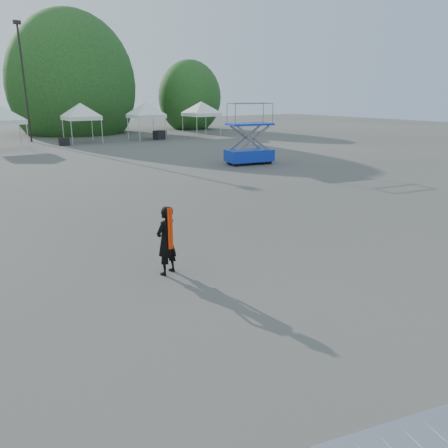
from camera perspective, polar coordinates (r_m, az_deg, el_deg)
ground at (r=11.47m, az=-6.30°, el=-4.33°), size 120.00×120.00×0.00m
light_pole_east at (r=42.27m, az=-24.72°, el=17.18°), size 0.60×0.25×9.80m
tree_mid_e at (r=50.47m, az=-19.21°, el=16.67°), size 5.12×5.12×7.79m
tree_far_e at (r=53.75m, az=-4.50°, el=16.15°), size 3.84×3.84×5.84m
tent_f at (r=39.95m, az=-18.27°, el=14.41°), size 3.89×3.89×3.88m
tent_g at (r=41.52m, az=-10.20°, el=15.02°), size 3.94×3.94×3.88m
tent_h at (r=44.61m, az=-3.00°, el=15.35°), size 4.16×4.16×3.88m
man at (r=10.22m, az=-7.55°, el=-2.15°), size 0.70×0.60×1.64m
scissor_lift at (r=26.44m, az=3.35°, el=11.68°), size 2.96×1.86×3.56m
crate_mid at (r=38.52m, az=-20.16°, el=10.05°), size 0.81×0.65×0.61m
crate_east at (r=41.61m, az=-8.38°, el=11.44°), size 1.20×1.04×0.80m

